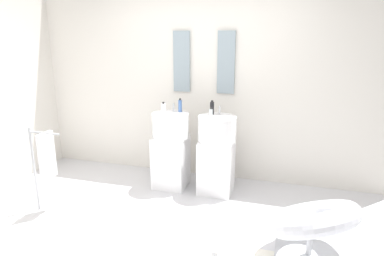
{
  "coord_description": "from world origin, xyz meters",
  "views": [
    {
      "loc": [
        1.1,
        -2.66,
        1.86
      ],
      "look_at": [
        0.15,
        0.55,
        0.95
      ],
      "focal_mm": 31.72,
      "sensor_mm": 36.0,
      "label": 1
    }
  ],
  "objects_px": {
    "lounge_chair": "(311,224)",
    "soap_bottle_white": "(163,109)",
    "towel_rack": "(45,158)",
    "soap_bottle_black": "(212,108)",
    "soap_bottle_clear": "(211,114)",
    "coffee_mug": "(214,255)",
    "soap_bottle_blue": "(180,106)",
    "pedestal_sink_right": "(217,153)",
    "pedestal_sink_left": "(171,149)"
  },
  "relations": [
    {
      "from": "lounge_chair",
      "to": "soap_bottle_white",
      "type": "distance_m",
      "value": 2.06
    },
    {
      "from": "towel_rack",
      "to": "soap_bottle_black",
      "type": "distance_m",
      "value": 1.93
    },
    {
      "from": "soap_bottle_white",
      "to": "soap_bottle_clear",
      "type": "xyz_separation_m",
      "value": [
        0.59,
        -0.05,
        -0.01
      ]
    },
    {
      "from": "coffee_mug",
      "to": "soap_bottle_blue",
      "type": "xyz_separation_m",
      "value": [
        -0.78,
        1.46,
        0.97
      ]
    },
    {
      "from": "coffee_mug",
      "to": "soap_bottle_black",
      "type": "xyz_separation_m",
      "value": [
        -0.37,
        1.42,
        0.97
      ]
    },
    {
      "from": "pedestal_sink_right",
      "to": "soap_bottle_black",
      "type": "height_order",
      "value": "soap_bottle_black"
    },
    {
      "from": "soap_bottle_blue",
      "to": "soap_bottle_clear",
      "type": "relative_size",
      "value": 1.22
    },
    {
      "from": "pedestal_sink_left",
      "to": "pedestal_sink_right",
      "type": "distance_m",
      "value": 0.58
    },
    {
      "from": "towel_rack",
      "to": "coffee_mug",
      "type": "xyz_separation_m",
      "value": [
        1.9,
        -0.33,
        -0.57
      ]
    },
    {
      "from": "coffee_mug",
      "to": "soap_bottle_black",
      "type": "bearing_deg",
      "value": 104.4
    },
    {
      "from": "coffee_mug",
      "to": "soap_bottle_blue",
      "type": "relative_size",
      "value": 0.64
    },
    {
      "from": "towel_rack",
      "to": "soap_bottle_black",
      "type": "height_order",
      "value": "soap_bottle_black"
    },
    {
      "from": "pedestal_sink_left",
      "to": "soap_bottle_black",
      "type": "distance_m",
      "value": 0.73
    },
    {
      "from": "soap_bottle_white",
      "to": "soap_bottle_black",
      "type": "bearing_deg",
      "value": 19.29
    },
    {
      "from": "towel_rack",
      "to": "soap_bottle_blue",
      "type": "bearing_deg",
      "value": 45.02
    },
    {
      "from": "soap_bottle_black",
      "to": "soap_bottle_blue",
      "type": "distance_m",
      "value": 0.41
    },
    {
      "from": "soap_bottle_white",
      "to": "soap_bottle_clear",
      "type": "distance_m",
      "value": 0.59
    },
    {
      "from": "towel_rack",
      "to": "soap_bottle_white",
      "type": "bearing_deg",
      "value": 42.15
    },
    {
      "from": "lounge_chair",
      "to": "soap_bottle_clear",
      "type": "relative_size",
      "value": 8.08
    },
    {
      "from": "pedestal_sink_right",
      "to": "soap_bottle_white",
      "type": "distance_m",
      "value": 0.82
    },
    {
      "from": "coffee_mug",
      "to": "towel_rack",
      "type": "bearing_deg",
      "value": 170.16
    },
    {
      "from": "pedestal_sink_left",
      "to": "soap_bottle_white",
      "type": "height_order",
      "value": "soap_bottle_white"
    },
    {
      "from": "soap_bottle_blue",
      "to": "pedestal_sink_left",
      "type": "bearing_deg",
      "value": -123.97
    },
    {
      "from": "towel_rack",
      "to": "soap_bottle_white",
      "type": "height_order",
      "value": "soap_bottle_white"
    },
    {
      "from": "soap_bottle_white",
      "to": "soap_bottle_blue",
      "type": "distance_m",
      "value": 0.26
    },
    {
      "from": "soap_bottle_blue",
      "to": "soap_bottle_clear",
      "type": "height_order",
      "value": "soap_bottle_blue"
    },
    {
      "from": "soap_bottle_white",
      "to": "soap_bottle_blue",
      "type": "bearing_deg",
      "value": 59.82
    },
    {
      "from": "pedestal_sink_left",
      "to": "coffee_mug",
      "type": "distance_m",
      "value": 1.65
    },
    {
      "from": "coffee_mug",
      "to": "soap_bottle_clear",
      "type": "xyz_separation_m",
      "value": [
        -0.32,
        1.18,
        0.95
      ]
    },
    {
      "from": "lounge_chair",
      "to": "soap_bottle_clear",
      "type": "bearing_deg",
      "value": 139.35
    },
    {
      "from": "lounge_chair",
      "to": "coffee_mug",
      "type": "bearing_deg",
      "value": -162.37
    },
    {
      "from": "towel_rack",
      "to": "lounge_chair",
      "type": "bearing_deg",
      "value": -1.84
    },
    {
      "from": "lounge_chair",
      "to": "soap_bottle_blue",
      "type": "relative_size",
      "value": 6.64
    },
    {
      "from": "pedestal_sink_right",
      "to": "soap_bottle_white",
      "type": "xyz_separation_m",
      "value": [
        -0.63,
        -0.1,
        0.52
      ]
    },
    {
      "from": "lounge_chair",
      "to": "coffee_mug",
      "type": "height_order",
      "value": "lounge_chair"
    },
    {
      "from": "coffee_mug",
      "to": "soap_bottle_blue",
      "type": "bearing_deg",
      "value": 118.09
    },
    {
      "from": "soap_bottle_clear",
      "to": "coffee_mug",
      "type": "bearing_deg",
      "value": -74.79
    },
    {
      "from": "soap_bottle_black",
      "to": "soap_bottle_clear",
      "type": "xyz_separation_m",
      "value": [
        0.04,
        -0.24,
        -0.02
      ]
    },
    {
      "from": "pedestal_sink_right",
      "to": "coffee_mug",
      "type": "distance_m",
      "value": 1.43
    },
    {
      "from": "pedestal_sink_left",
      "to": "soap_bottle_blue",
      "type": "relative_size",
      "value": 6.32
    },
    {
      "from": "coffee_mug",
      "to": "lounge_chair",
      "type": "bearing_deg",
      "value": 17.63
    },
    {
      "from": "soap_bottle_black",
      "to": "soap_bottle_blue",
      "type": "height_order",
      "value": "soap_bottle_black"
    },
    {
      "from": "lounge_chair",
      "to": "soap_bottle_clear",
      "type": "distance_m",
      "value": 1.58
    },
    {
      "from": "pedestal_sink_right",
      "to": "coffee_mug",
      "type": "height_order",
      "value": "pedestal_sink_right"
    },
    {
      "from": "lounge_chair",
      "to": "soap_bottle_white",
      "type": "xyz_separation_m",
      "value": [
        -1.68,
        0.99,
        0.67
      ]
    },
    {
      "from": "soap_bottle_clear",
      "to": "pedestal_sink_left",
      "type": "bearing_deg",
      "value": 164.51
    },
    {
      "from": "pedestal_sink_left",
      "to": "soap_bottle_clear",
      "type": "height_order",
      "value": "soap_bottle_clear"
    },
    {
      "from": "towel_rack",
      "to": "soap_bottle_clear",
      "type": "bearing_deg",
      "value": 28.23
    },
    {
      "from": "towel_rack",
      "to": "pedestal_sink_left",
      "type": "bearing_deg",
      "value": 43.86
    },
    {
      "from": "soap_bottle_clear",
      "to": "soap_bottle_blue",
      "type": "bearing_deg",
      "value": 148.77
    }
  ]
}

